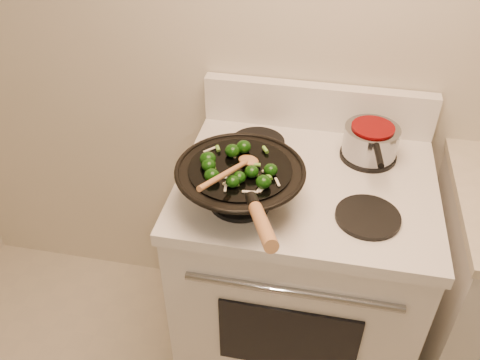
# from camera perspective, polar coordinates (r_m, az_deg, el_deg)

# --- Properties ---
(stove) EXTENTS (0.78, 0.67, 1.08)m
(stove) POSITION_cam_1_polar(r_m,az_deg,el_deg) (1.87, 6.45, -10.62)
(stove) COLOR white
(stove) RESTS_ON ground
(wok) EXTENTS (0.36, 0.58, 0.24)m
(wok) POSITION_cam_1_polar(r_m,az_deg,el_deg) (1.41, 0.05, -0.32)
(wok) COLOR black
(wok) RESTS_ON stove
(stirfry) EXTENTS (0.24, 0.21, 0.04)m
(stirfry) POSITION_cam_1_polar(r_m,az_deg,el_deg) (1.37, -0.61, 1.59)
(stirfry) COLOR black
(stirfry) RESTS_ON wok
(wooden_spoon) EXTENTS (0.12, 0.26, 0.08)m
(wooden_spoon) POSITION_cam_1_polar(r_m,az_deg,el_deg) (1.34, -0.49, 1.37)
(wooden_spoon) COLOR #AC7243
(wooden_spoon) RESTS_ON wok
(saucepan) EXTENTS (0.17, 0.28, 0.10)m
(saucepan) POSITION_cam_1_polar(r_m,az_deg,el_deg) (1.65, 14.47, 4.31)
(saucepan) COLOR gray
(saucepan) RESTS_ON stove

